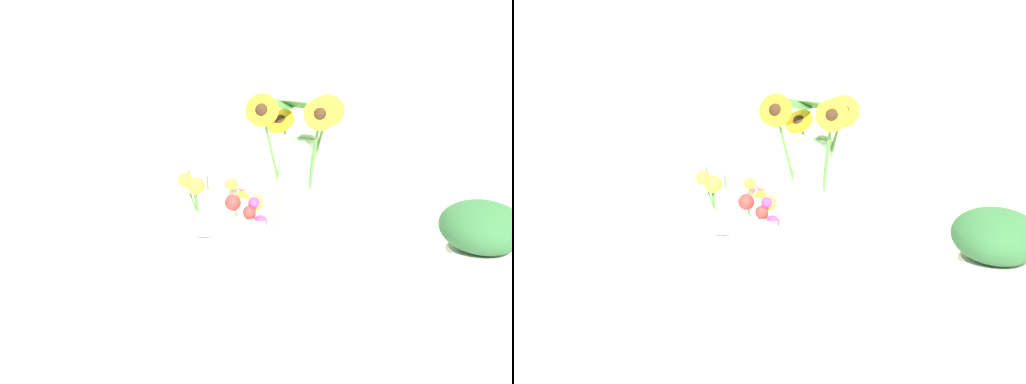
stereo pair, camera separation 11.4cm
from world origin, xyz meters
TOP-DOWN VIEW (x-y plane):
  - ground_plane at (0.00, 0.00)m, footprint 6.00×6.00m
  - serving_tray at (-0.03, 0.04)m, footprint 0.48×0.48m
  - mason_jar_sunflowers at (0.05, 0.09)m, footprint 0.23×0.19m
  - vase_small_center at (-0.04, 0.00)m, footprint 0.10×0.08m
  - vase_bulb_right at (-0.18, 0.07)m, footprint 0.10×0.07m
  - vase_small_back at (-0.11, 0.14)m, footprint 0.08×0.09m
  - potted_plant at (0.44, -0.03)m, footprint 0.17×0.17m

SIDE VIEW (x-z plane):
  - ground_plane at x=0.00m, z-range 0.00..0.00m
  - serving_tray at x=-0.03m, z-range 0.00..0.02m
  - vase_small_center at x=-0.04m, z-range 0.01..0.14m
  - vase_small_back at x=-0.11m, z-range 0.00..0.15m
  - vase_bulb_right at x=-0.18m, z-range -0.01..0.19m
  - potted_plant at x=0.44m, z-range 0.01..0.19m
  - mason_jar_sunflowers at x=0.05m, z-range -0.01..0.36m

